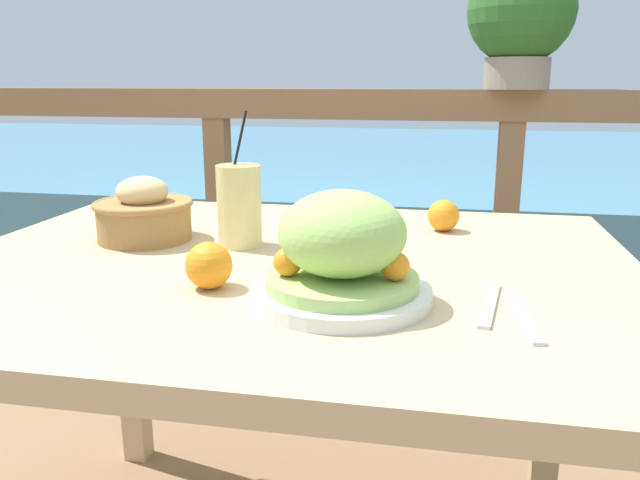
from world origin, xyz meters
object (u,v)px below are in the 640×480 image
Objects in this scene: salad_plate at (342,254)px; drink_glass at (239,206)px; bread_basket at (144,214)px; potted_plant at (521,17)px.

drink_glass is at bearing 131.94° from salad_plate.
salad_plate is 1.34× the size of bread_basket.
potted_plant is (0.33, 1.10, 0.40)m from salad_plate.
salad_plate is 0.35m from drink_glass.
salad_plate is 0.69× the size of potted_plant.
drink_glass is 0.20m from bread_basket.
drink_glass is at bearing -123.79° from potted_plant.
drink_glass is (-0.23, 0.26, 0.01)m from salad_plate.
drink_glass is at bearing -2.12° from bread_basket.
drink_glass reaches higher than bread_basket.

